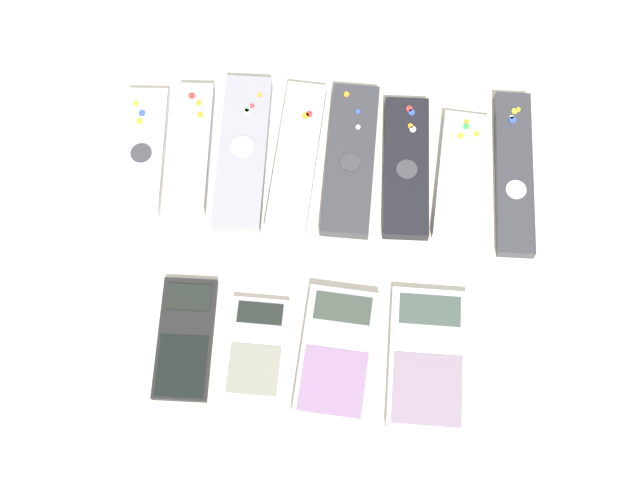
{
  "coord_description": "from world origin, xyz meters",
  "views": [
    {
      "loc": [
        0.03,
        -0.34,
        0.98
      ],
      "look_at": [
        0.0,
        0.03,
        0.01
      ],
      "focal_mm": 50.0,
      "sensor_mm": 36.0,
      "label": 1
    }
  ],
  "objects_px": {
    "remote_2": "(243,153)",
    "remote_3": "(297,158)",
    "calculator_1": "(257,347)",
    "calculator_2": "(337,353)",
    "calculator_0": "(185,339)",
    "remote_1": "(192,148)",
    "remote_5": "(406,167)",
    "remote_0": "(143,152)",
    "calculator_3": "(428,358)",
    "remote_7": "(514,173)",
    "remote_4": "(350,159)",
    "remote_6": "(462,176)"
  },
  "relations": [
    {
      "from": "remote_1",
      "to": "remote_5",
      "type": "distance_m",
      "value": 0.26
    },
    {
      "from": "calculator_1",
      "to": "calculator_2",
      "type": "bearing_deg",
      "value": 0.44
    },
    {
      "from": "calculator_3",
      "to": "remote_2",
      "type": "bearing_deg",
      "value": 134.76
    },
    {
      "from": "remote_2",
      "to": "calculator_0",
      "type": "relative_size",
      "value": 1.43
    },
    {
      "from": "remote_2",
      "to": "remote_4",
      "type": "distance_m",
      "value": 0.13
    },
    {
      "from": "remote_4",
      "to": "calculator_2",
      "type": "distance_m",
      "value": 0.24
    },
    {
      "from": "remote_2",
      "to": "calculator_2",
      "type": "height_order",
      "value": "remote_2"
    },
    {
      "from": "remote_2",
      "to": "calculator_0",
      "type": "distance_m",
      "value": 0.24
    },
    {
      "from": "remote_1",
      "to": "remote_5",
      "type": "xyz_separation_m",
      "value": [
        0.26,
        -0.0,
        -0.0
      ]
    },
    {
      "from": "remote_1",
      "to": "calculator_3",
      "type": "height_order",
      "value": "remote_1"
    },
    {
      "from": "remote_0",
      "to": "calculator_2",
      "type": "bearing_deg",
      "value": -46.13
    },
    {
      "from": "remote_0",
      "to": "remote_7",
      "type": "height_order",
      "value": "remote_0"
    },
    {
      "from": "remote_1",
      "to": "calculator_2",
      "type": "distance_m",
      "value": 0.31
    },
    {
      "from": "remote_3",
      "to": "calculator_2",
      "type": "relative_size",
      "value": 1.32
    },
    {
      "from": "remote_4",
      "to": "remote_5",
      "type": "height_order",
      "value": "remote_4"
    },
    {
      "from": "remote_4",
      "to": "calculator_1",
      "type": "bearing_deg",
      "value": -109.73
    },
    {
      "from": "remote_0",
      "to": "calculator_0",
      "type": "distance_m",
      "value": 0.24
    },
    {
      "from": "calculator_1",
      "to": "calculator_2",
      "type": "xyz_separation_m",
      "value": [
        0.09,
        -0.0,
        0.0
      ]
    },
    {
      "from": "calculator_3",
      "to": "remote_7",
      "type": "bearing_deg",
      "value": 67.88
    },
    {
      "from": "remote_3",
      "to": "remote_5",
      "type": "bearing_deg",
      "value": 2.25
    },
    {
      "from": "remote_2",
      "to": "calculator_3",
      "type": "height_order",
      "value": "remote_2"
    },
    {
      "from": "remote_6",
      "to": "remote_7",
      "type": "xyz_separation_m",
      "value": [
        0.06,
        0.01,
        -0.0
      ]
    },
    {
      "from": "remote_5",
      "to": "calculator_0",
      "type": "relative_size",
      "value": 1.3
    },
    {
      "from": "calculator_0",
      "to": "calculator_2",
      "type": "relative_size",
      "value": 0.93
    },
    {
      "from": "remote_7",
      "to": "calculator_3",
      "type": "height_order",
      "value": "remote_7"
    },
    {
      "from": "remote_3",
      "to": "remote_0",
      "type": "bearing_deg",
      "value": -174.58
    },
    {
      "from": "remote_3",
      "to": "calculator_3",
      "type": "height_order",
      "value": "remote_3"
    },
    {
      "from": "remote_1",
      "to": "remote_3",
      "type": "relative_size",
      "value": 0.85
    },
    {
      "from": "remote_0",
      "to": "remote_4",
      "type": "height_order",
      "value": "remote_0"
    },
    {
      "from": "remote_5",
      "to": "remote_7",
      "type": "distance_m",
      "value": 0.13
    },
    {
      "from": "remote_7",
      "to": "calculator_3",
      "type": "distance_m",
      "value": 0.25
    },
    {
      "from": "remote_4",
      "to": "calculator_2",
      "type": "height_order",
      "value": "same"
    },
    {
      "from": "remote_1",
      "to": "remote_3",
      "type": "distance_m",
      "value": 0.13
    },
    {
      "from": "remote_0",
      "to": "remote_5",
      "type": "bearing_deg",
      "value": -2.74
    },
    {
      "from": "remote_7",
      "to": "calculator_1",
      "type": "relative_size",
      "value": 1.87
    },
    {
      "from": "remote_2",
      "to": "remote_0",
      "type": "bearing_deg",
      "value": -177.73
    },
    {
      "from": "remote_2",
      "to": "calculator_0",
      "type": "height_order",
      "value": "remote_2"
    },
    {
      "from": "remote_5",
      "to": "remote_6",
      "type": "bearing_deg",
      "value": -7.13
    },
    {
      "from": "calculator_2",
      "to": "remote_7",
      "type": "bearing_deg",
      "value": 53.9
    },
    {
      "from": "remote_0",
      "to": "remote_1",
      "type": "bearing_deg",
      "value": 5.15
    },
    {
      "from": "remote_1",
      "to": "calculator_2",
      "type": "xyz_separation_m",
      "value": [
        0.19,
        -0.24,
        -0.0
      ]
    },
    {
      "from": "remote_3",
      "to": "remote_5",
      "type": "height_order",
      "value": "remote_3"
    },
    {
      "from": "remote_5",
      "to": "calculator_2",
      "type": "bearing_deg",
      "value": -107.91
    },
    {
      "from": "remote_1",
      "to": "remote_6",
      "type": "relative_size",
      "value": 1.01
    },
    {
      "from": "remote_1",
      "to": "remote_2",
      "type": "distance_m",
      "value": 0.06
    },
    {
      "from": "calculator_3",
      "to": "calculator_2",
      "type": "bearing_deg",
      "value": -178.38
    },
    {
      "from": "remote_0",
      "to": "remote_6",
      "type": "height_order",
      "value": "remote_0"
    },
    {
      "from": "remote_2",
      "to": "remote_3",
      "type": "bearing_deg",
      "value": -1.05
    },
    {
      "from": "remote_2",
      "to": "calculator_3",
      "type": "distance_m",
      "value": 0.33
    },
    {
      "from": "remote_3",
      "to": "calculator_0",
      "type": "distance_m",
      "value": 0.26
    }
  ]
}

